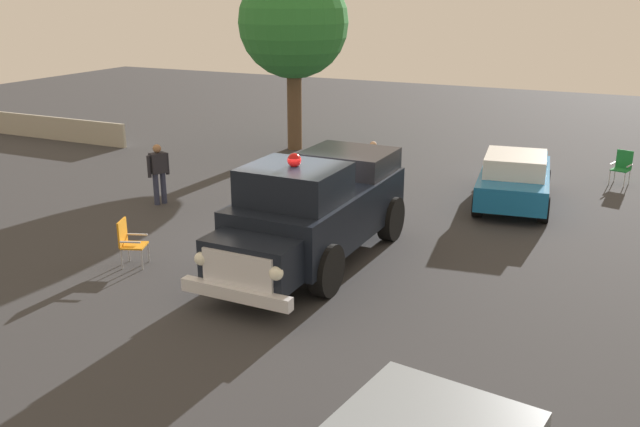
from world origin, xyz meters
name	(u,v)px	position (x,y,z in m)	size (l,w,h in m)	color
ground_plane	(281,258)	(0.00, 0.00, 0.00)	(60.00, 60.00, 0.00)	#333335
vintage_fire_truck	(315,208)	(0.73, 0.21, 1.20)	(2.37, 5.98, 2.59)	black
classic_hot_rod	(515,177)	(3.82, 6.42, 0.75)	(2.43, 4.57, 1.46)	black
lawn_chair_near_truck	(371,164)	(-0.53, 6.72, 0.59)	(0.54, 0.56, 1.02)	#B7BABF
lawn_chair_by_car	(128,239)	(-2.73, -1.75, 0.59)	(0.64, 0.64, 1.02)	#B7BABF
lawn_chair_spare	(622,165)	(6.39, 9.90, 0.59)	(0.62, 0.61, 1.02)	#B7BABF
spectator_seated	(375,161)	(-0.40, 6.74, 0.70)	(0.57, 0.43, 1.29)	#383842
spectator_standing	(159,170)	(-4.96, 2.16, 0.96)	(0.42, 0.62, 1.68)	#2D334C
oak_tree_left	(294,24)	(-4.82, 9.94, 4.50)	(3.91, 3.91, 6.50)	brown
background_fence	(27,125)	(-15.59, 7.32, 0.45)	(9.97, 0.12, 0.90)	#A8A393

